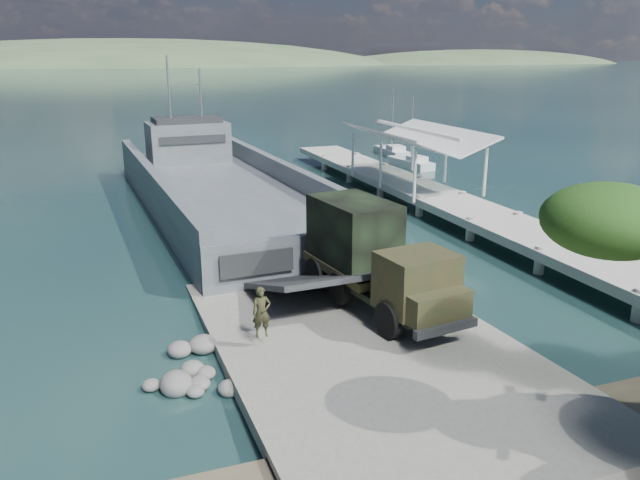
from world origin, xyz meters
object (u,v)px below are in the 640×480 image
(pier, at_px, (421,182))
(sailboat_far, at_px, (392,152))
(landing_craft, at_px, (221,198))
(soldier, at_px, (262,323))
(sailboat_near, at_px, (411,163))
(military_truck, at_px, (373,256))

(pier, height_order, sailboat_far, sailboat_far)
(landing_craft, relative_size, soldier, 20.84)
(pier, height_order, sailboat_near, sailboat_near)
(landing_craft, distance_m, soldier, 22.03)
(soldier, bearing_deg, military_truck, 27.88)
(landing_craft, height_order, sailboat_far, landing_craft)
(landing_craft, bearing_deg, sailboat_far, 36.32)
(military_truck, xyz_separation_m, sailboat_near, (17.84, 30.19, -2.12))
(landing_craft, xyz_separation_m, sailboat_far, (21.43, 17.39, -0.52))
(military_truck, bearing_deg, landing_craft, 88.93)
(landing_craft, xyz_separation_m, military_truck, (2.30, -19.50, 1.59))
(sailboat_far, bearing_deg, soldier, -118.90)
(soldier, bearing_deg, pier, 52.57)
(landing_craft, height_order, soldier, landing_craft)
(sailboat_near, xyz_separation_m, sailboat_far, (1.30, 6.71, 0.02))
(pier, height_order, soldier, pier)
(pier, height_order, landing_craft, landing_craft)
(military_truck, bearing_deg, sailboat_far, 54.79)
(sailboat_far, bearing_deg, sailboat_near, -98.01)
(pier, distance_m, military_truck, 19.98)
(pier, distance_m, soldier, 25.01)
(soldier, xyz_separation_m, sailboat_far, (24.35, 39.23, -1.02))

